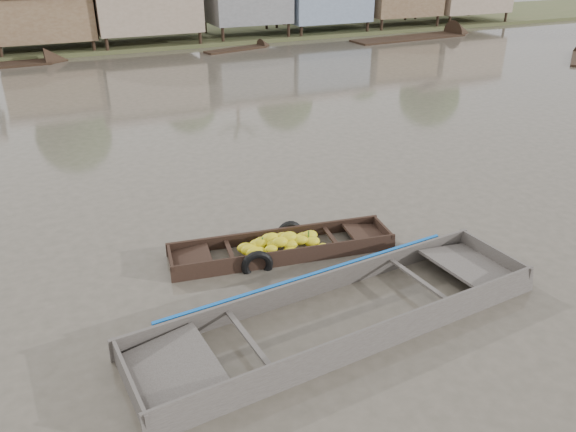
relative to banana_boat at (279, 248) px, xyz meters
name	(u,v)px	position (x,y,z in m)	size (l,w,h in m)	color
ground	(302,260)	(0.34, -0.50, -0.13)	(120.00, 120.00, 0.00)	#484337
banana_boat	(279,248)	(0.00, 0.00, 0.00)	(5.28, 1.92, 0.74)	black
viewer_boat	(342,318)	(0.08, -2.83, -0.06)	(8.29, 2.86, 0.65)	#3C3733
distant_boats	(255,54)	(8.35, 23.45, -0.18)	(47.32, 15.69, 0.35)	black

